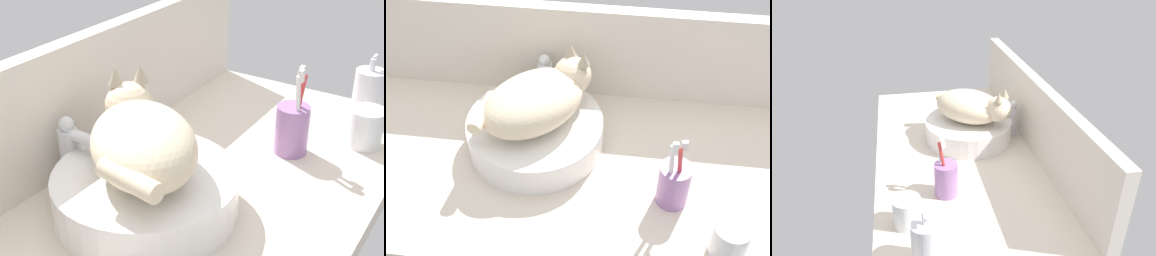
{
  "view_description": "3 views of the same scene",
  "coord_description": "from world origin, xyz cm",
  "views": [
    {
      "loc": [
        -66.19,
        -41.81,
        55.86
      ],
      "look_at": [
        4.39,
        3.4,
        11.13
      ],
      "focal_mm": 50.0,
      "sensor_mm": 36.0,
      "label": 1
    },
    {
      "loc": [
        13.42,
        -81.32,
        91.31
      ],
      "look_at": [
        3.07,
        -0.06,
        11.46
      ],
      "focal_mm": 50.0,
      "sensor_mm": 36.0,
      "label": 2
    },
    {
      "loc": [
        111.87,
        -18.89,
        67.34
      ],
      "look_at": [
        2.75,
        1.42,
        9.87
      ],
      "focal_mm": 35.0,
      "sensor_mm": 36.0,
      "label": 3
    }
  ],
  "objects": [
    {
      "name": "ground_plane",
      "position": [
        0.0,
        0.0,
        -2.0
      ],
      "size": [
        112.4,
        56.79,
        4.0
      ],
      "primitive_type": "cube",
      "color": "beige"
    },
    {
      "name": "backsplash_panel",
      "position": [
        0.0,
        26.6,
        12.33
      ],
      "size": [
        112.4,
        3.6,
        24.65
      ],
      "primitive_type": "cube",
      "color": "silver",
      "rests_on": "ground_plane"
    },
    {
      "name": "sink_basin",
      "position": [
        -7.56,
        5.01,
        3.77
      ],
      "size": [
        31.36,
        31.36,
        7.54
      ],
      "primitive_type": "cylinder",
      "color": "white",
      "rests_on": "ground_plane"
    },
    {
      "name": "cat",
      "position": [
        -6.7,
        6.08,
        13.3
      ],
      "size": [
        29.33,
        29.97,
        14.0
      ],
      "color": "beige",
      "rests_on": "sink_basin"
    },
    {
      "name": "faucet",
      "position": [
        -7.97,
        20.66,
        7.3
      ],
      "size": [
        3.6,
        11.83,
        13.6
      ],
      "color": "silver",
      "rests_on": "ground_plane"
    },
    {
      "name": "soap_dispenser",
      "position": [
        48.49,
        -15.84,
        5.74
      ],
      "size": [
        6.74,
        6.74,
        14.59
      ],
      "color": "silver",
      "rests_on": "ground_plane"
    },
    {
      "name": "toothbrush_cup",
      "position": [
        24.17,
        -7.83,
        5.42
      ],
      "size": [
        6.76,
        6.76,
        18.7
      ],
      "color": "#996BA8",
      "rests_on": "ground_plane"
    },
    {
      "name": "water_glass",
      "position": [
        35.09,
        -19.5,
        3.58
      ],
      "size": [
        7.4,
        7.4,
        8.15
      ],
      "color": "white",
      "rests_on": "ground_plane"
    }
  ]
}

